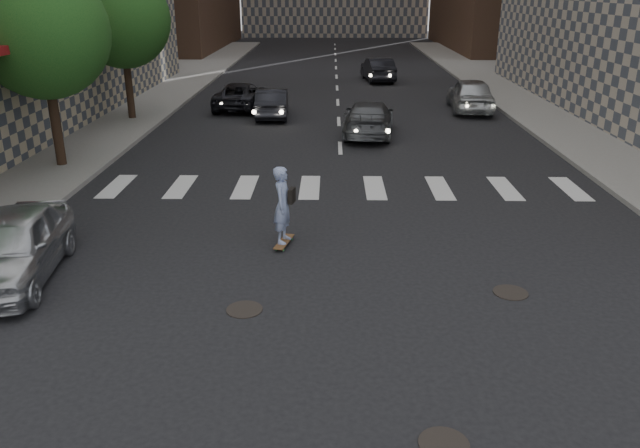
# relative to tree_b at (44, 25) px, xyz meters

# --- Properties ---
(ground) EXTENTS (160.00, 160.00, 0.00)m
(ground) POSITION_rel_tree_b_xyz_m (9.45, -11.14, -4.65)
(ground) COLOR black
(ground) RESTS_ON ground
(sidewalk_left) EXTENTS (13.00, 80.00, 0.15)m
(sidewalk_left) POSITION_rel_tree_b_xyz_m (-5.05, 8.86, -4.57)
(sidewalk_left) COLOR gray
(sidewalk_left) RESTS_ON ground
(tree_b) EXTENTS (4.20, 4.20, 6.60)m
(tree_b) POSITION_rel_tree_b_xyz_m (0.00, 0.00, 0.00)
(tree_b) COLOR #382619
(tree_b) RESTS_ON sidewalk_left
(tree_c) EXTENTS (4.20, 4.20, 6.60)m
(tree_c) POSITION_rel_tree_b_xyz_m (0.00, 8.00, 0.00)
(tree_c) COLOR #382619
(tree_c) RESTS_ON sidewalk_left
(manhole_a) EXTENTS (0.70, 0.70, 0.02)m
(manhole_a) POSITION_rel_tree_b_xyz_m (10.65, -13.64, -4.64)
(manhole_a) COLOR black
(manhole_a) RESTS_ON ground
(manhole_b) EXTENTS (0.70, 0.70, 0.02)m
(manhole_b) POSITION_rel_tree_b_xyz_m (7.45, -9.94, -4.64)
(manhole_b) COLOR black
(manhole_b) RESTS_ON ground
(manhole_c) EXTENTS (0.70, 0.70, 0.02)m
(manhole_c) POSITION_rel_tree_b_xyz_m (12.75, -9.14, -4.64)
(manhole_c) COLOR black
(manhole_c) RESTS_ON ground
(skateboarder) EXTENTS (0.58, 1.01, 1.95)m
(skateboarder) POSITION_rel_tree_b_xyz_m (7.99, -6.73, -3.62)
(skateboarder) COLOR brown
(skateboarder) RESTS_ON ground
(silver_sedan) EXTENTS (2.23, 4.46, 1.46)m
(silver_sedan) POSITION_rel_tree_b_xyz_m (2.45, -8.62, -3.92)
(silver_sedan) COLOR silver
(silver_sedan) RESTS_ON ground
(traffic_car_a) EXTENTS (1.64, 4.18, 1.35)m
(traffic_car_a) POSITION_rel_tree_b_xyz_m (6.32, 8.86, -3.97)
(traffic_car_a) COLOR black
(traffic_car_a) RESTS_ON ground
(traffic_car_b) EXTENTS (2.47, 5.01, 1.40)m
(traffic_car_b) POSITION_rel_tree_b_xyz_m (10.66, 5.12, -3.95)
(traffic_car_b) COLOR #505357
(traffic_car_b) RESTS_ON ground
(traffic_car_c) EXTENTS (2.41, 4.80, 1.30)m
(traffic_car_c) POSITION_rel_tree_b_xyz_m (4.55, 10.98, -3.99)
(traffic_car_c) COLOR black
(traffic_car_c) RESTS_ON ground
(traffic_car_d) EXTENTS (2.27, 4.93, 1.64)m
(traffic_car_d) POSITION_rel_tree_b_xyz_m (15.95, 10.53, -3.83)
(traffic_car_d) COLOR #B0B4B8
(traffic_car_d) RESTS_ON ground
(traffic_car_e) EXTENTS (2.11, 4.67, 1.49)m
(traffic_car_e) POSITION_rel_tree_b_xyz_m (12.12, 20.86, -3.90)
(traffic_car_e) COLOR black
(traffic_car_e) RESTS_ON ground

